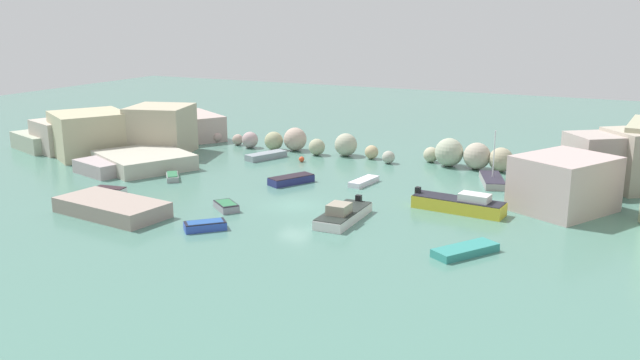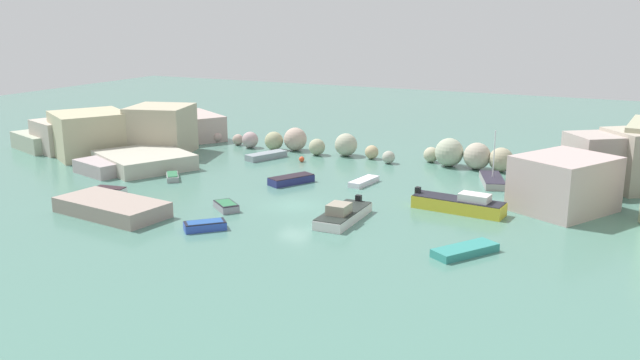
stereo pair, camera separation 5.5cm
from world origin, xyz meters
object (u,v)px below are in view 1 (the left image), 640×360
Objects in this scene: channel_buoy at (302,159)px; moored_boat_3 at (465,250)px; moored_boat_7 at (291,180)px; moored_boat_11 at (172,177)px; moored_boat_0 at (492,180)px; moored_boat_8 at (110,190)px; moored_boat_6 at (343,214)px; moored_boat_10 at (266,156)px; moored_boat_4 at (205,225)px; moored_boat_1 at (226,206)px; moored_boat_2 at (460,204)px; moored_boat_5 at (364,182)px; moored_boat_9 at (169,157)px; stone_dock at (112,207)px.

channel_buoy reaches higher than moored_boat_3.
channel_buoy is 0.13× the size of moored_boat_7.
moored_boat_3 is 1.67× the size of moored_boat_11.
moored_boat_0 is 1.95× the size of moored_boat_8.
moored_boat_6 is 22.19m from moored_boat_10.
moored_boat_4 reaches higher than moored_boat_11.
moored_boat_1 is 11.31m from moored_boat_11.
channel_buoy is at bearing 55.30° from moored_boat_4.
moored_boat_2 reaches higher than moored_boat_5.
moored_boat_9 is 0.89× the size of moored_boat_11.
moored_boat_3 is at bearing 86.38° from moored_boat_7.
moored_boat_7 is 10.57m from moored_boat_10.
moored_boat_3 is 17.78m from moored_boat_4.
moored_boat_6 is at bearing -73.76° from moored_boat_3.
moored_boat_9 is at bearing -2.01° from moored_boat_1.
moored_boat_4 is at bearing 143.41° from moored_boat_1.
moored_boat_1 is 0.38× the size of moored_boat_2.
moored_boat_7 is 1.58× the size of moored_boat_11.
moored_boat_2 is at bearing 158.10° from moored_boat_0.
stone_dock is 1.41× the size of moored_boat_6.
moored_boat_4 is 9.89m from moored_boat_6.
moored_boat_9 is at bearing -39.85° from moored_boat_10.
moored_boat_9 is at bearing -114.93° from moored_boat_6.
moored_boat_4 is at bearing 151.61° from moored_boat_8.
moored_boat_1 reaches higher than moored_boat_5.
moored_boat_9 is at bearing 89.46° from moored_boat_4.
stone_dock is at bearing -49.86° from moored_boat_3.
moored_boat_0 is 1.98× the size of moored_boat_1.
moored_boat_10 is at bearing -12.13° from moored_boat_9.
moored_boat_0 is at bearing 42.61° from stone_dock.
stone_dock is at bearing -105.10° from moored_boat_9.
moored_boat_0 is (19.16, -0.43, 0.05)m from channel_buoy.
moored_boat_5 is at bearing 89.60° from moored_boat_10.
moored_boat_8 is at bearing -25.23° from moored_boat_7.
moored_boat_7 is (-18.23, 10.82, 0.08)m from moored_boat_3.
stone_dock is 3.16× the size of moored_boat_11.
moored_boat_6 is 20.74m from moored_boat_8.
moored_boat_3 is 10.13m from moored_boat_6.
moored_boat_4 is 1.07× the size of moored_boat_11.
moored_boat_10 is (-6.51, 17.11, 0.01)m from moored_boat_1.
moored_boat_3 is at bearing 50.42° from moored_boat_5.
moored_boat_6 reaches higher than moored_boat_11.
moored_boat_11 is at bearing -71.50° from moored_boat_3.
moored_boat_0 is 23.14m from moored_boat_10.
moored_boat_6 is 2.24× the size of moored_boat_11.
moored_boat_0 reaches higher than moored_boat_11.
moored_boat_1 is at bearing 23.18° from moored_boat_7.
moored_boat_8 reaches higher than moored_boat_5.
moored_boat_11 is at bearing 93.47° from moored_boat_0.
moored_boat_0 reaches higher than moored_boat_9.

